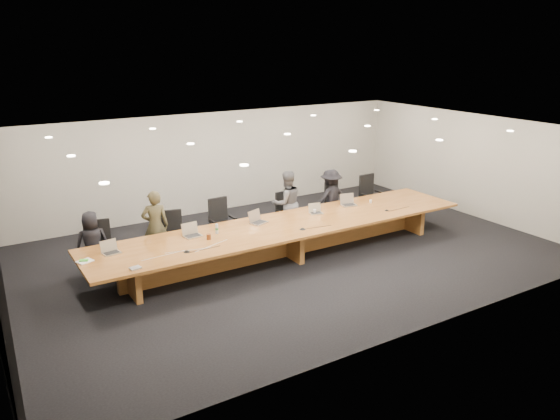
% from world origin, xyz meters
% --- Properties ---
extents(ground, '(12.00, 12.00, 0.00)m').
position_xyz_m(ground, '(0.00, 0.00, 0.00)').
color(ground, black).
rests_on(ground, ground).
extents(back_wall, '(12.00, 0.02, 2.80)m').
position_xyz_m(back_wall, '(0.00, 4.00, 1.40)').
color(back_wall, silver).
rests_on(back_wall, ground).
extents(conference_table, '(9.00, 1.80, 0.75)m').
position_xyz_m(conference_table, '(0.00, 0.00, 0.52)').
color(conference_table, brown).
rests_on(conference_table, ground).
extents(chair_far_left, '(0.72, 0.72, 1.15)m').
position_xyz_m(chair_far_left, '(-3.85, 1.15, 0.57)').
color(chair_far_left, black).
rests_on(chair_far_left, ground).
extents(chair_left, '(0.67, 0.67, 1.08)m').
position_xyz_m(chair_left, '(-2.22, 1.21, 0.54)').
color(chair_left, black).
rests_on(chair_left, ground).
extents(chair_mid_left, '(0.61, 0.61, 1.15)m').
position_xyz_m(chair_mid_left, '(-0.95, 1.34, 0.58)').
color(chair_mid_left, black).
rests_on(chair_mid_left, ground).
extents(chair_mid_right, '(0.61, 0.61, 1.06)m').
position_xyz_m(chair_mid_right, '(0.85, 1.31, 0.53)').
color(chair_mid_right, black).
rests_on(chair_mid_right, ground).
extents(chair_right, '(0.67, 0.67, 1.13)m').
position_xyz_m(chair_right, '(2.39, 1.30, 0.57)').
color(chair_right, black).
rests_on(chair_right, ground).
extents(chair_far_right, '(0.63, 0.63, 1.19)m').
position_xyz_m(chair_far_right, '(3.50, 1.20, 0.59)').
color(chair_far_right, black).
rests_on(chair_far_right, ground).
extents(person_a, '(0.71, 0.50, 1.37)m').
position_xyz_m(person_a, '(-3.97, 1.21, 0.68)').
color(person_a, black).
rests_on(person_a, ground).
extents(person_b, '(0.66, 0.51, 1.60)m').
position_xyz_m(person_b, '(-2.60, 1.26, 0.80)').
color(person_b, '#3B3620').
rests_on(person_b, ground).
extents(person_c, '(0.84, 0.68, 1.63)m').
position_xyz_m(person_c, '(0.76, 1.22, 0.81)').
color(person_c, '#4D4E50').
rests_on(person_c, ground).
extents(person_d, '(0.98, 0.57, 1.51)m').
position_xyz_m(person_d, '(2.08, 1.18, 0.76)').
color(person_d, black).
rests_on(person_d, ground).
extents(laptop_a, '(0.36, 0.29, 0.26)m').
position_xyz_m(laptop_a, '(-3.82, 0.27, 0.88)').
color(laptop_a, tan).
rests_on(laptop_a, conference_table).
extents(laptop_b, '(0.39, 0.30, 0.28)m').
position_xyz_m(laptop_b, '(-2.11, 0.34, 0.89)').
color(laptop_b, tan).
rests_on(laptop_b, conference_table).
extents(laptop_c, '(0.44, 0.38, 0.29)m').
position_xyz_m(laptop_c, '(-0.50, 0.39, 0.90)').
color(laptop_c, tan).
rests_on(laptop_c, conference_table).
extents(laptop_d, '(0.35, 0.29, 0.24)m').
position_xyz_m(laptop_d, '(1.00, 0.29, 0.87)').
color(laptop_d, beige).
rests_on(laptop_d, conference_table).
extents(laptop_e, '(0.42, 0.34, 0.29)m').
position_xyz_m(laptop_e, '(2.08, 0.41, 0.89)').
color(laptop_e, tan).
rests_on(laptop_e, conference_table).
extents(water_bottle, '(0.08, 0.08, 0.21)m').
position_xyz_m(water_bottle, '(-1.60, 0.26, 0.85)').
color(water_bottle, '#AEBEB8').
rests_on(water_bottle, conference_table).
extents(amber_mug, '(0.10, 0.10, 0.11)m').
position_xyz_m(amber_mug, '(-1.90, 0.01, 0.81)').
color(amber_mug, brown).
rests_on(amber_mug, conference_table).
extents(paper_cup_near, '(0.09, 0.09, 0.09)m').
position_xyz_m(paper_cup_near, '(0.99, 0.34, 0.80)').
color(paper_cup_near, silver).
rests_on(paper_cup_near, conference_table).
extents(paper_cup_far, '(0.07, 0.07, 0.08)m').
position_xyz_m(paper_cup_far, '(2.69, 0.31, 0.79)').
color(paper_cup_far, white).
rests_on(paper_cup_far, conference_table).
extents(notepad, '(0.33, 0.30, 0.02)m').
position_xyz_m(notepad, '(-4.35, 0.12, 0.76)').
color(notepad, white).
rests_on(notepad, conference_table).
extents(lime_gadget, '(0.18, 0.14, 0.02)m').
position_xyz_m(lime_gadget, '(-4.37, 0.13, 0.78)').
color(lime_gadget, '#4DC935').
rests_on(lime_gadget, notepad).
extents(av_box, '(0.22, 0.18, 0.03)m').
position_xyz_m(av_box, '(-3.65, -0.69, 0.76)').
color(av_box, silver).
rests_on(av_box, conference_table).
extents(mic_left, '(0.14, 0.14, 0.03)m').
position_xyz_m(mic_left, '(-2.56, -0.41, 0.77)').
color(mic_left, black).
rests_on(mic_left, conference_table).
extents(mic_center, '(0.18, 0.18, 0.03)m').
position_xyz_m(mic_center, '(0.09, -0.48, 0.77)').
color(mic_center, black).
rests_on(mic_center, conference_table).
extents(mic_right, '(0.13, 0.13, 0.03)m').
position_xyz_m(mic_right, '(2.59, -0.40, 0.76)').
color(mic_right, black).
rests_on(mic_right, conference_table).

